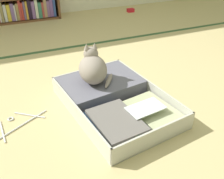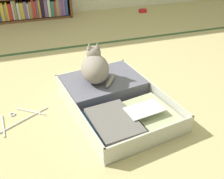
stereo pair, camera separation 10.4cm
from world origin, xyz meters
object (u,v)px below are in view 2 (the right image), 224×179
black_cat (95,67)px  small_red_pouch (143,11)px  clothes_hanger (18,119)px  open_suitcase (112,98)px

black_cat → small_red_pouch: black_cat is taller
black_cat → clothes_hanger: 0.63m
clothes_hanger → small_red_pouch: size_ratio=3.61×
black_cat → clothes_hanger: size_ratio=0.84×
open_suitcase → small_red_pouch: (1.19, 2.09, -0.03)m
open_suitcase → small_red_pouch: bearing=60.3°
clothes_hanger → small_red_pouch: (1.83, 2.05, 0.02)m
clothes_hanger → open_suitcase: bearing=-3.4°
open_suitcase → clothes_hanger: open_suitcase is taller
open_suitcase → clothes_hanger: 0.64m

